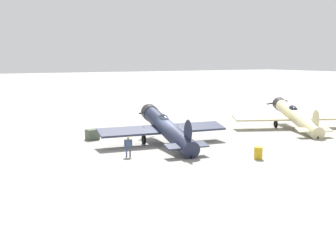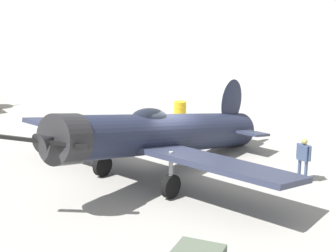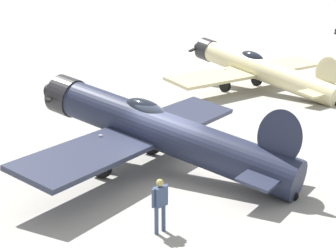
# 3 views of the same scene
# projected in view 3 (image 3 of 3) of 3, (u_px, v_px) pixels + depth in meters

# --- Properties ---
(ground_plane) EXTENTS (400.00, 400.00, 0.00)m
(ground_plane) POSITION_uv_depth(u_px,v_px,m) (168.00, 174.00, 20.17)
(ground_plane) COLOR gray
(airplane_foreground) EXTENTS (11.70, 11.28, 3.27)m
(airplane_foreground) POSITION_uv_depth(u_px,v_px,m) (156.00, 130.00, 20.03)
(airplane_foreground) COLOR #1E2338
(airplane_foreground) RESTS_ON ground_plane
(airplane_mid_apron) EXTENTS (12.67, 10.55, 3.20)m
(airplane_mid_apron) POSITION_uv_depth(u_px,v_px,m) (258.00, 69.00, 34.52)
(airplane_mid_apron) COLOR beige
(airplane_mid_apron) RESTS_ON ground_plane
(ground_crew_mechanic) EXTENTS (0.59, 0.35, 1.58)m
(ground_crew_mechanic) POSITION_uv_depth(u_px,v_px,m) (160.00, 200.00, 15.25)
(ground_crew_mechanic) COLOR #384766
(ground_crew_mechanic) RESTS_ON ground_plane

